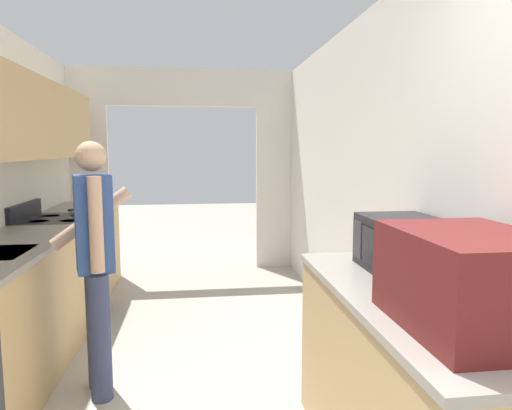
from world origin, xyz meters
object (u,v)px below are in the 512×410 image
Objects in this scene: suitcase at (469,280)px; microwave at (405,246)px; person at (96,262)px; range_oven at (62,268)px; knife at (75,209)px.

microwave is (0.10, 0.69, -0.03)m from suitcase.
person is 2.56× the size of suitcase.
person is (0.59, -1.36, 0.37)m from range_oven.
person is 2.02m from knife.
microwave reaches higher than range_oven.
range_oven is 0.72m from knife.
microwave is at bearing -131.24° from person.
microwave is at bearing -43.38° from range_oven.
knife is (-0.01, 0.56, 0.46)m from range_oven.
range_oven is at bearing 136.62° from microwave.
microwave is at bearing -21.56° from knife.
microwave reaches higher than knife.
range_oven reaches higher than knife.
range_oven is 1.53m from person.
suitcase reaches higher than knife.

